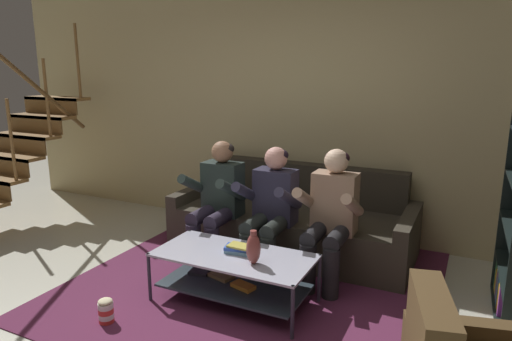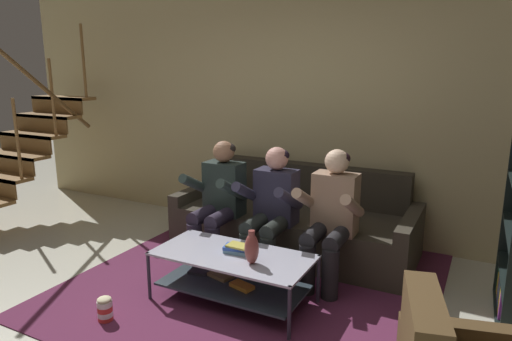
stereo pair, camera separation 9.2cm
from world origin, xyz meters
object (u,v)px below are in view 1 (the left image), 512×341
vase (253,248)px  couch (293,223)px  person_seated_middle (270,205)px  coffee_table (233,270)px  person_seated_left (217,197)px  person_seated_right (331,213)px  book_stack (240,249)px  popcorn_tub (106,311)px

vase → couch: bearing=98.7°
person_seated_middle → coffee_table: (-0.02, -0.67, -0.36)m
person_seated_middle → vase: bearing=-75.0°
couch → person_seated_left: bearing=-134.4°
couch → person_seated_left: (-0.57, -0.58, 0.36)m
person_seated_left → vase: person_seated_left is taller
couch → vase: couch is taller
person_seated_middle → person_seated_right: bearing=0.2°
person_seated_right → vase: size_ratio=4.48×
person_seated_right → coffee_table: size_ratio=0.93×
vase → book_stack: (-0.19, 0.14, -0.09)m
vase → person_seated_left: bearing=135.4°
person_seated_left → vase: bearing=-44.6°
person_seated_right → vase: person_seated_right is taller
book_stack → popcorn_tub: (-0.73, -0.75, -0.35)m
person_seated_middle → popcorn_tub: person_seated_middle is taller
person_seated_right → person_seated_middle: bearing=-179.8°
person_seated_left → book_stack: person_seated_left is taller
person_seated_left → person_seated_middle: bearing=-0.1°
couch → person_seated_middle: size_ratio=2.11×
couch → coffee_table: couch is taller
book_stack → person_seated_right: bearing=48.7°
couch → book_stack: bearing=-89.1°
person_seated_right → coffee_table: bearing=-131.3°
couch → person_seated_left: size_ratio=2.08×
vase → popcorn_tub: bearing=-146.3°
person_seated_left → person_seated_right: 1.13m
person_seated_left → popcorn_tub: size_ratio=5.93×
couch → person_seated_middle: (0.00, -0.58, 0.35)m
person_seated_left → coffee_table: 0.94m
person_seated_right → coffee_table: (-0.59, -0.67, -0.37)m
couch → person_seated_middle: bearing=-90.0°
coffee_table → book_stack: book_stack is taller
vase → book_stack: 0.25m
person_seated_left → person_seated_middle: (0.57, -0.00, -0.01)m
couch → person_seated_left: person_seated_left is taller
book_stack → person_seated_middle: bearing=91.7°
coffee_table → popcorn_tub: 1.00m
vase → popcorn_tub: 1.19m
couch → person_seated_right: size_ratio=2.06×
popcorn_tub → book_stack: bearing=45.7°
person_seated_middle → vase: size_ratio=4.38×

